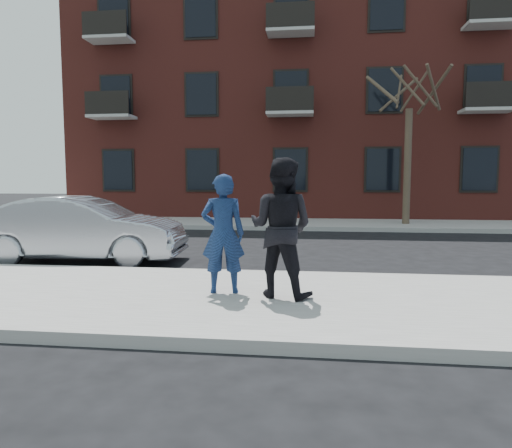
# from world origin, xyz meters

# --- Properties ---
(ground) EXTENTS (100.00, 100.00, 0.00)m
(ground) POSITION_xyz_m (0.00, 0.00, 0.00)
(ground) COLOR black
(ground) RESTS_ON ground
(near_sidewalk) EXTENTS (50.00, 3.50, 0.15)m
(near_sidewalk) POSITION_xyz_m (0.00, -0.25, 0.07)
(near_sidewalk) COLOR gray
(near_sidewalk) RESTS_ON ground
(near_curb) EXTENTS (50.00, 0.10, 0.15)m
(near_curb) POSITION_xyz_m (0.00, 1.55, 0.07)
(near_curb) COLOR #999691
(near_curb) RESTS_ON ground
(far_sidewalk) EXTENTS (50.00, 3.50, 0.15)m
(far_sidewalk) POSITION_xyz_m (0.00, 11.25, 0.07)
(far_sidewalk) COLOR gray
(far_sidewalk) RESTS_ON ground
(far_curb) EXTENTS (50.00, 0.10, 0.15)m
(far_curb) POSITION_xyz_m (0.00, 9.45, 0.07)
(far_curb) COLOR #999691
(far_curb) RESTS_ON ground
(apartment_building) EXTENTS (24.30, 10.30, 12.30)m
(apartment_building) POSITION_xyz_m (2.00, 18.00, 6.16)
(apartment_building) COLOR maroon
(apartment_building) RESTS_ON ground
(street_tree) EXTENTS (3.60, 3.60, 6.80)m
(street_tree) POSITION_xyz_m (4.50, 11.00, 5.52)
(street_tree) COLOR #392D22
(street_tree) RESTS_ON far_sidewalk
(silver_sedan) EXTENTS (4.39, 1.80, 1.42)m
(silver_sedan) POSITION_xyz_m (-3.87, 2.77, 0.71)
(silver_sedan) COLOR #999BA3
(silver_sedan) RESTS_ON ground
(man_hoodie) EXTENTS (0.68, 0.53, 1.70)m
(man_hoodie) POSITION_xyz_m (-0.24, -0.07, 1.00)
(man_hoodie) COLOR navy
(man_hoodie) RESTS_ON near_sidewalk
(man_peacoat) EXTENTS (1.11, 0.98, 1.92)m
(man_peacoat) POSITION_xyz_m (0.60, -0.17, 1.11)
(man_peacoat) COLOR black
(man_peacoat) RESTS_ON near_sidewalk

